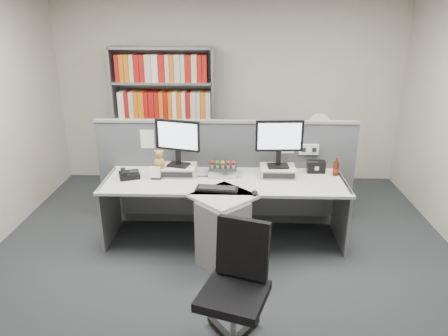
{
  "coord_description": "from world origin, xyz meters",
  "views": [
    {
      "loc": [
        0.13,
        -3.33,
        2.39
      ],
      "look_at": [
        0.0,
        0.65,
        0.92
      ],
      "focal_mm": 33.33,
      "sensor_mm": 36.0,
      "label": 1
    }
  ],
  "objects_px": {
    "desk_calendar": "(156,174)",
    "cola_bottle": "(336,168)",
    "filing_cabinet": "(315,174)",
    "speaker": "(316,167)",
    "desktop_pc": "(223,171)",
    "desk": "(224,211)",
    "monitor_left": "(177,139)",
    "shelving_unit": "(165,120)",
    "mouse": "(255,193)",
    "monitor_right": "(279,140)",
    "desk_phone": "(129,175)",
    "keyboard": "(217,189)",
    "desk_fan": "(319,127)",
    "office_chair": "(237,284)"
  },
  "relations": [
    {
      "from": "desktop_pc",
      "to": "mouse",
      "type": "relative_size",
      "value": 2.98
    },
    {
      "from": "desk_calendar",
      "to": "cola_bottle",
      "type": "xyz_separation_m",
      "value": [
        1.97,
        0.16,
        0.03
      ]
    },
    {
      "from": "desktop_pc",
      "to": "filing_cabinet",
      "type": "height_order",
      "value": "desktop_pc"
    },
    {
      "from": "monitor_left",
      "to": "speaker",
      "type": "relative_size",
      "value": 2.59
    },
    {
      "from": "office_chair",
      "to": "mouse",
      "type": "bearing_deg",
      "value": 81.81
    },
    {
      "from": "monitor_right",
      "to": "speaker",
      "type": "xyz_separation_m",
      "value": [
        0.44,
        0.11,
        -0.35
      ]
    },
    {
      "from": "mouse",
      "to": "monitor_left",
      "type": "bearing_deg",
      "value": 146.68
    },
    {
      "from": "desk_calendar",
      "to": "shelving_unit",
      "type": "relative_size",
      "value": 0.07
    },
    {
      "from": "desktop_pc",
      "to": "filing_cabinet",
      "type": "bearing_deg",
      "value": 39.33
    },
    {
      "from": "speaker",
      "to": "desk_fan",
      "type": "distance_m",
      "value": 0.95
    },
    {
      "from": "desk_calendar",
      "to": "shelving_unit",
      "type": "xyz_separation_m",
      "value": [
        -0.16,
        1.61,
        0.2
      ]
    },
    {
      "from": "filing_cabinet",
      "to": "cola_bottle",
      "type": "bearing_deg",
      "value": -88.64
    },
    {
      "from": "keyboard",
      "to": "speaker",
      "type": "height_order",
      "value": "speaker"
    },
    {
      "from": "desk_calendar",
      "to": "cola_bottle",
      "type": "relative_size",
      "value": 0.61
    },
    {
      "from": "desk_phone",
      "to": "filing_cabinet",
      "type": "bearing_deg",
      "value": 26.89
    },
    {
      "from": "cola_bottle",
      "to": "office_chair",
      "type": "relative_size",
      "value": 0.22
    },
    {
      "from": "filing_cabinet",
      "to": "desk_fan",
      "type": "relative_size",
      "value": 1.42
    },
    {
      "from": "mouse",
      "to": "filing_cabinet",
      "type": "xyz_separation_m",
      "value": [
        0.89,
        1.56,
        -0.39
      ]
    },
    {
      "from": "filing_cabinet",
      "to": "desktop_pc",
      "type": "bearing_deg",
      "value": -140.67
    },
    {
      "from": "mouse",
      "to": "desk_phone",
      "type": "height_order",
      "value": "desk_phone"
    },
    {
      "from": "speaker",
      "to": "filing_cabinet",
      "type": "bearing_deg",
      "value": 78.85
    },
    {
      "from": "shelving_unit",
      "to": "desk_calendar",
      "type": "bearing_deg",
      "value": -84.44
    },
    {
      "from": "speaker",
      "to": "office_chair",
      "type": "relative_size",
      "value": 0.21
    },
    {
      "from": "desk_calendar",
      "to": "desk_fan",
      "type": "bearing_deg",
      "value": 30.84
    },
    {
      "from": "mouse",
      "to": "desk_calendar",
      "type": "bearing_deg",
      "value": 159.32
    },
    {
      "from": "office_chair",
      "to": "speaker",
      "type": "bearing_deg",
      "value": 64.36
    },
    {
      "from": "mouse",
      "to": "desk_phone",
      "type": "distance_m",
      "value": 1.42
    },
    {
      "from": "monitor_left",
      "to": "desk_phone",
      "type": "bearing_deg",
      "value": -166.94
    },
    {
      "from": "desk_calendar",
      "to": "speaker",
      "type": "xyz_separation_m",
      "value": [
        1.76,
        0.26,
        0.01
      ]
    },
    {
      "from": "monitor_right",
      "to": "desk_phone",
      "type": "bearing_deg",
      "value": -175.68
    },
    {
      "from": "monitor_right",
      "to": "mouse",
      "type": "height_order",
      "value": "monitor_right"
    },
    {
      "from": "office_chair",
      "to": "monitor_right",
      "type": "bearing_deg",
      "value": 75.57
    },
    {
      "from": "mouse",
      "to": "shelving_unit",
      "type": "height_order",
      "value": "shelving_unit"
    },
    {
      "from": "monitor_left",
      "to": "desk_calendar",
      "type": "relative_size",
      "value": 3.9
    },
    {
      "from": "speaker",
      "to": "shelving_unit",
      "type": "bearing_deg",
      "value": 144.81
    },
    {
      "from": "desk_phone",
      "to": "desk",
      "type": "bearing_deg",
      "value": -13.98
    },
    {
      "from": "desk_calendar",
      "to": "desk_fan",
      "type": "height_order",
      "value": "desk_fan"
    },
    {
      "from": "mouse",
      "to": "desk_calendar",
      "type": "distance_m",
      "value": 1.13
    },
    {
      "from": "desktop_pc",
      "to": "speaker",
      "type": "xyz_separation_m",
      "value": [
        1.05,
        0.1,
        0.03
      ]
    },
    {
      "from": "monitor_left",
      "to": "filing_cabinet",
      "type": "bearing_deg",
      "value": 30.64
    },
    {
      "from": "speaker",
      "to": "shelving_unit",
      "type": "relative_size",
      "value": 0.1
    },
    {
      "from": "monitor_right",
      "to": "cola_bottle",
      "type": "relative_size",
      "value": 2.41
    },
    {
      "from": "desk",
      "to": "monitor_left",
      "type": "height_order",
      "value": "monitor_left"
    },
    {
      "from": "monitor_right",
      "to": "mouse",
      "type": "bearing_deg",
      "value": -116.78
    },
    {
      "from": "monitor_right",
      "to": "filing_cabinet",
      "type": "distance_m",
      "value": 1.42
    },
    {
      "from": "monitor_left",
      "to": "desk_fan",
      "type": "relative_size",
      "value": 1.05
    },
    {
      "from": "monitor_right",
      "to": "filing_cabinet",
      "type": "relative_size",
      "value": 0.75
    },
    {
      "from": "desk_phone",
      "to": "desk_calendar",
      "type": "relative_size",
      "value": 2.03
    },
    {
      "from": "keyboard",
      "to": "desk_fan",
      "type": "distance_m",
      "value": 1.94
    },
    {
      "from": "keyboard",
      "to": "monitor_right",
      "type": "bearing_deg",
      "value": 33.66
    }
  ]
}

